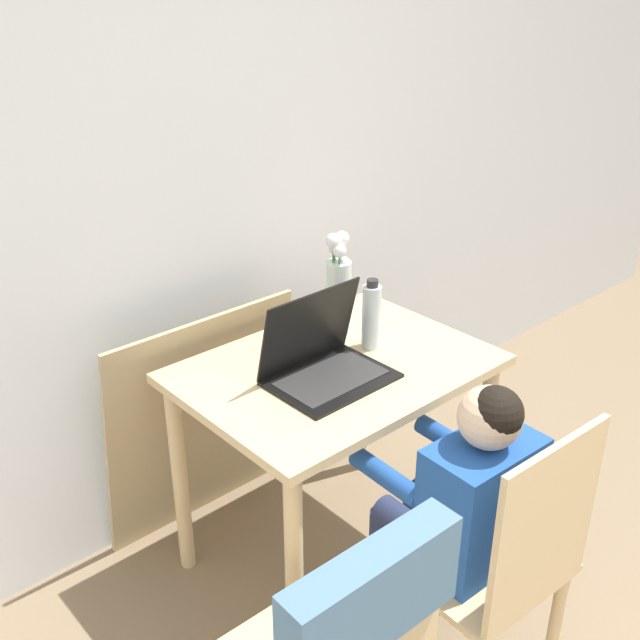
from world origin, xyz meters
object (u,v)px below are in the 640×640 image
(chair_occupied, at_px, (496,564))
(person_seated, at_px, (462,497))
(water_bottle, at_px, (371,316))
(flower_vase, at_px, (338,287))
(laptop, at_px, (322,358))

(chair_occupied, xyz_separation_m, person_seated, (0.01, 0.13, 0.13))
(person_seated, relative_size, water_bottle, 4.11)
(water_bottle, bearing_deg, flower_vase, 91.68)
(laptop, bearing_deg, water_bottle, 7.70)
(chair_occupied, height_order, water_bottle, water_bottle)
(chair_occupied, distance_m, flower_vase, 0.97)
(person_seated, xyz_separation_m, flower_vase, (0.21, 0.70, 0.31))
(chair_occupied, bearing_deg, laptop, -85.70)
(chair_occupied, xyz_separation_m, flower_vase, (0.22, 0.83, 0.44))
(chair_occupied, height_order, laptop, laptop)
(person_seated, bearing_deg, chair_occupied, 90.00)
(person_seated, distance_m, laptop, 0.56)
(person_seated, xyz_separation_m, laptop, (-0.02, 0.52, 0.21))
(person_seated, bearing_deg, laptop, -84.62)
(chair_occupied, height_order, flower_vase, flower_vase)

